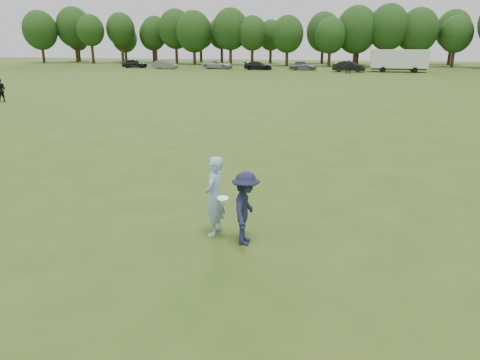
{
  "coord_description": "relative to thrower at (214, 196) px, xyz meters",
  "views": [
    {
      "loc": [
        1.73,
        -8.91,
        4.34
      ],
      "look_at": [
        -0.64,
        0.8,
        1.1
      ],
      "focal_mm": 32.0,
      "sensor_mm": 36.0,
      "label": 1
    }
  ],
  "objects": [
    {
      "name": "treeline",
      "position": [
        3.85,
        76.95,
        5.32
      ],
      "size": [
        130.35,
        18.39,
        11.74
      ],
      "color": "#332114",
      "rests_on": "ground"
    },
    {
      "name": "car_b",
      "position": [
        -26.73,
        59.36,
        -0.24
      ],
      "size": [
        4.38,
        1.92,
        1.4
      ],
      "primitive_type": "imported",
      "rotation": [
        0.0,
        0.0,
        1.47
      ],
      "color": "slate",
      "rests_on": "ground"
    },
    {
      "name": "car_e",
      "position": [
        -4.05,
        61.13,
        -0.21
      ],
      "size": [
        4.34,
        1.86,
        1.46
      ],
      "primitive_type": "imported",
      "rotation": [
        0.0,
        0.0,
        1.6
      ],
      "color": "slate",
      "rests_on": "ground"
    },
    {
      "name": "player_far_d",
      "position": [
        2.88,
        55.17,
        -0.03
      ],
      "size": [
        1.72,
        0.62,
        1.83
      ],
      "primitive_type": "imported",
      "rotation": [
        0.0,
        0.0,
        0.05
      ],
      "color": "black",
      "rests_on": "ground"
    },
    {
      "name": "defender",
      "position": [
        0.81,
        -0.3,
        -0.1
      ],
      "size": [
        0.68,
        1.11,
        1.68
      ],
      "primitive_type": "imported",
      "rotation": [
        0.0,
        0.0,
        1.62
      ],
      "color": "#1B203D",
      "rests_on": "ground"
    },
    {
      "name": "thrower",
      "position": [
        0.0,
        0.0,
        0.0
      ],
      "size": [
        0.47,
        0.7,
        1.88
      ],
      "primitive_type": "imported",
      "rotation": [
        0.0,
        0.0,
        -1.6
      ],
      "color": "#97BDE9",
      "rests_on": "ground"
    },
    {
      "name": "car_d",
      "position": [
        -11.16,
        60.33,
        -0.29
      ],
      "size": [
        4.54,
        2.0,
        1.3
      ],
      "primitive_type": "imported",
      "rotation": [
        0.0,
        0.0,
        1.61
      ],
      "color": "black",
      "rests_on": "ground"
    },
    {
      "name": "cargo_trailer",
      "position": [
        10.04,
        60.05,
        0.83
      ],
      "size": [
        9.0,
        2.75,
        3.2
      ],
      "color": "white",
      "rests_on": "ground"
    },
    {
      "name": "car_a",
      "position": [
        -32.76,
        60.5,
        -0.22
      ],
      "size": [
        4.36,
        2.05,
        1.44
      ],
      "primitive_type": "imported",
      "rotation": [
        0.0,
        0.0,
        1.66
      ],
      "color": "black",
      "rests_on": "ground"
    },
    {
      "name": "disc_in_play",
      "position": [
        0.28,
        -0.26,
        0.07
      ],
      "size": [
        0.33,
        0.33,
        0.06
      ],
      "color": "white",
      "rests_on": "ground"
    },
    {
      "name": "car_c",
      "position": [
        -18.05,
        61.27,
        -0.25
      ],
      "size": [
        5.16,
        2.78,
        1.38
      ],
      "primitive_type": "imported",
      "rotation": [
        0.0,
        0.0,
        1.47
      ],
      "color": "#B0AFB4",
      "rests_on": "ground"
    },
    {
      "name": "player_far_a",
      "position": [
        -22.27,
        18.33,
        -0.03
      ],
      "size": [
        0.96,
        0.8,
        1.82
      ],
      "primitive_type": "imported",
      "rotation": [
        0.0,
        0.0,
        0.13
      ],
      "color": "black",
      "rests_on": "ground"
    },
    {
      "name": "field_cone",
      "position": [
        15.38,
        45.31,
        -0.79
      ],
      "size": [
        0.28,
        0.28,
        0.3
      ],
      "primitive_type": "cone",
      "color": "#FF5E0D",
      "rests_on": "ground"
    },
    {
      "name": "car_f",
      "position": [
        2.98,
        58.56,
        -0.16
      ],
      "size": [
        4.91,
        2.18,
        1.57
      ],
      "primitive_type": "imported",
      "rotation": [
        0.0,
        0.0,
        1.46
      ],
      "color": "black",
      "rests_on": "ground"
    },
    {
      "name": "ground",
      "position": [
        1.04,
        0.05,
        -0.94
      ],
      "size": [
        200.0,
        200.0,
        0.0
      ],
      "primitive_type": "plane",
      "color": "#2E5016",
      "rests_on": "ground"
    }
  ]
}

